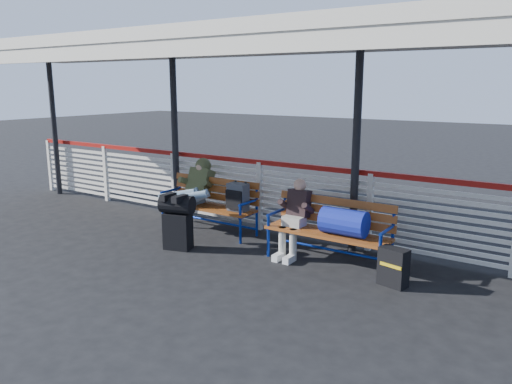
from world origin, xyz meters
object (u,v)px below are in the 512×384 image
Objects in this scene: companion_person at (295,217)px; suitcase_side at (393,267)px; bench_left at (219,199)px; luggage_stack at (177,220)px; bench_right at (338,223)px; traveler_man at (190,193)px.

suitcase_side is (1.60, -0.30, -0.35)m from companion_person.
bench_left is 1.57× the size of companion_person.
companion_person is (1.65, 0.73, 0.13)m from luggage_stack.
bench_right is 1.57× the size of companion_person.
bench_left reaches higher than bench_right.
traveler_man is at bearing -134.99° from bench_left.
bench_left is at bearing 172.61° from bench_right.
traveler_man reaches higher than companion_person.
luggage_stack is 0.75× the size of companion_person.
luggage_stack is 1.04m from bench_left.
companion_person is 1.66m from suitcase_side.
suitcase_side is (3.25, -0.60, -0.35)m from bench_left.
traveler_man is at bearing -179.11° from bench_right.
bench_left reaches higher than suitcase_side.
traveler_man is (-0.35, 0.69, 0.25)m from luggage_stack.
traveler_man is 2.00m from companion_person.
suitcase_side is at bearing -4.08° from traveler_man.
bench_right is 2.69m from traveler_man.
companion_person is at bearing 1.19° from traveler_man.
bench_right is at bearing 0.05° from companion_person.
companion_person reaches higher than suitcase_side.
luggage_stack is 0.47× the size of bench_left.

